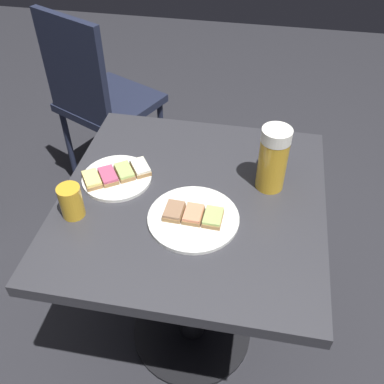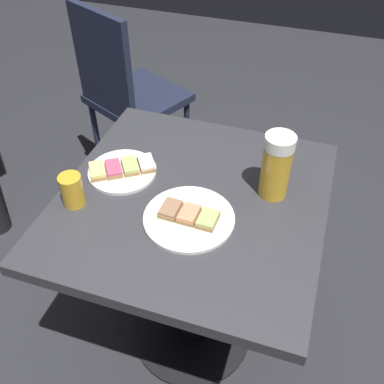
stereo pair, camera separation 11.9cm
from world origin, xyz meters
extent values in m
plane|color=#28282D|center=(0.00, 0.00, 0.00)|extent=(6.00, 6.00, 0.00)
cylinder|color=black|center=(0.00, 0.00, 0.01)|extent=(0.44, 0.44, 0.01)
cylinder|color=black|center=(0.00, 0.00, 0.35)|extent=(0.09, 0.09, 0.67)
cube|color=#333338|center=(0.00, 0.00, 0.68)|extent=(0.73, 0.72, 0.04)
cylinder|color=white|center=(0.08, 0.02, 0.71)|extent=(0.24, 0.24, 0.01)
cube|color=#9E7547|center=(0.08, -0.03, 0.72)|extent=(0.07, 0.05, 0.01)
cube|color=#997051|center=(0.08, -0.03, 0.73)|extent=(0.07, 0.05, 0.01)
cube|color=#9E7547|center=(0.08, 0.02, 0.72)|extent=(0.07, 0.05, 0.01)
cube|color=#EA8E66|center=(0.08, 0.02, 0.73)|extent=(0.07, 0.05, 0.01)
cube|color=#9E7547|center=(0.08, 0.07, 0.72)|extent=(0.07, 0.05, 0.01)
cube|color=#ADC66B|center=(0.08, 0.07, 0.73)|extent=(0.07, 0.05, 0.01)
cylinder|color=white|center=(-0.04, -0.22, 0.71)|extent=(0.20, 0.20, 0.01)
cube|color=#9E7547|center=(0.00, -0.28, 0.72)|extent=(0.09, 0.08, 0.01)
cube|color=#EFE07A|center=(0.00, -0.28, 0.73)|extent=(0.08, 0.07, 0.01)
cube|color=#9E7547|center=(-0.02, -0.24, 0.72)|extent=(0.09, 0.08, 0.01)
cube|color=#BC4C70|center=(-0.02, -0.24, 0.73)|extent=(0.08, 0.07, 0.01)
cube|color=#9E7547|center=(-0.05, -0.21, 0.72)|extent=(0.09, 0.08, 0.01)
cube|color=#ADC66B|center=(-0.05, -0.21, 0.73)|extent=(0.08, 0.07, 0.01)
cube|color=#9E7547|center=(-0.08, -0.17, 0.72)|extent=(0.09, 0.08, 0.01)
cube|color=white|center=(-0.08, -0.17, 0.73)|extent=(0.08, 0.07, 0.01)
cylinder|color=gold|center=(-0.09, 0.20, 0.78)|extent=(0.08, 0.08, 0.15)
cylinder|color=white|center=(-0.09, 0.20, 0.87)|extent=(0.08, 0.08, 0.03)
torus|color=silver|center=(-0.14, 0.21, 0.79)|extent=(0.10, 0.02, 0.10)
cylinder|color=gold|center=(0.12, -0.29, 0.75)|extent=(0.06, 0.06, 0.09)
cylinder|color=#1E2338|center=(-0.89, -0.32, 0.22)|extent=(0.03, 0.03, 0.44)
cylinder|color=#1E2338|center=(-1.03, -0.61, 0.22)|extent=(0.03, 0.03, 0.44)
cylinder|color=#1E2338|center=(-0.60, -0.46, 0.22)|extent=(0.03, 0.03, 0.44)
cylinder|color=#1E2338|center=(-0.74, -0.75, 0.22)|extent=(0.03, 0.03, 0.44)
cube|color=#1E2338|center=(-0.81, -0.53, 0.46)|extent=(0.51, 0.51, 0.04)
cube|color=#1E2338|center=(-0.66, -0.61, 0.69)|extent=(0.17, 0.32, 0.43)
camera|label=1|loc=(0.86, 0.16, 1.53)|focal=41.19mm
camera|label=2|loc=(0.83, 0.27, 1.53)|focal=41.19mm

